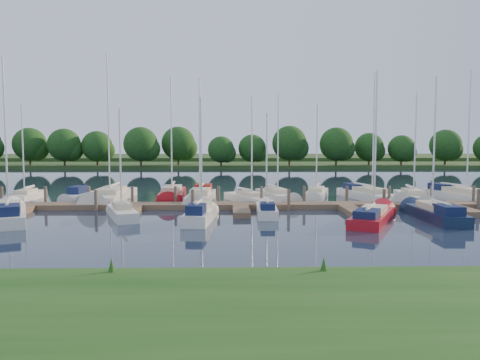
{
  "coord_description": "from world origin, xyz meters",
  "views": [
    {
      "loc": [
        -0.74,
        -28.04,
        5.16
      ],
      "look_at": [
        -0.03,
        8.0,
        2.2
      ],
      "focal_mm": 35.0,
      "sensor_mm": 36.0,
      "label": 1
    }
  ],
  "objects_px": {
    "dock": "(241,207)",
    "motorboat": "(77,196)",
    "sailboat_n_5": "(250,200)",
    "sailboat_s_2": "(201,216)",
    "sailboat_n_0": "(26,197)"
  },
  "relations": [
    {
      "from": "dock",
      "to": "motorboat",
      "type": "distance_m",
      "value": 15.66
    },
    {
      "from": "sailboat_n_5",
      "to": "sailboat_s_2",
      "type": "height_order",
      "value": "sailboat_n_5"
    },
    {
      "from": "motorboat",
      "to": "sailboat_s_2",
      "type": "bearing_deg",
      "value": 141.0
    },
    {
      "from": "sailboat_n_0",
      "to": "motorboat",
      "type": "relative_size",
      "value": 1.79
    },
    {
      "from": "dock",
      "to": "sailboat_n_0",
      "type": "bearing_deg",
      "value": 162.2
    },
    {
      "from": "sailboat_n_0",
      "to": "sailboat_n_5",
      "type": "height_order",
      "value": "sailboat_n_5"
    },
    {
      "from": "sailboat_n_0",
      "to": "motorboat",
      "type": "height_order",
      "value": "sailboat_n_0"
    },
    {
      "from": "motorboat",
      "to": "sailboat_s_2",
      "type": "distance_m",
      "value": 16.3
    },
    {
      "from": "sailboat_n_0",
      "to": "sailboat_n_5",
      "type": "distance_m",
      "value": 19.95
    },
    {
      "from": "dock",
      "to": "sailboat_s_2",
      "type": "relative_size",
      "value": 4.72
    },
    {
      "from": "sailboat_s_2",
      "to": "dock",
      "type": "bearing_deg",
      "value": 68.29
    },
    {
      "from": "sailboat_n_0",
      "to": "sailboat_n_5",
      "type": "xyz_separation_m",
      "value": [
        19.82,
        -2.25,
        -0.0
      ]
    },
    {
      "from": "sailboat_n_0",
      "to": "sailboat_s_2",
      "type": "bearing_deg",
      "value": 142.08
    },
    {
      "from": "sailboat_n_5",
      "to": "sailboat_s_2",
      "type": "distance_m",
      "value": 9.74
    },
    {
      "from": "sailboat_n_0",
      "to": "sailboat_n_5",
      "type": "relative_size",
      "value": 0.94
    }
  ]
}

